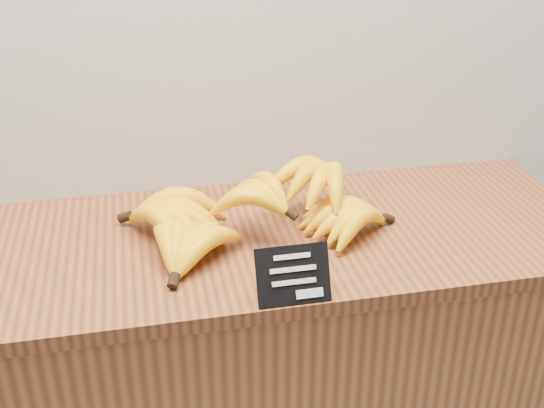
# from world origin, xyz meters

# --- Properties ---
(counter) EXTENTS (1.37, 0.50, 0.90)m
(counter) POSITION_xyz_m (0.15, 2.75, 0.45)
(counter) COLOR #A46135
(counter) RESTS_ON ground
(counter_top) EXTENTS (1.39, 0.54, 0.03)m
(counter_top) POSITION_xyz_m (0.15, 2.75, 0.92)
(counter_top) COLOR brown
(counter_top) RESTS_ON counter
(chalkboard_sign) EXTENTS (0.13, 0.05, 0.10)m
(chalkboard_sign) POSITION_xyz_m (0.14, 2.51, 0.98)
(chalkboard_sign) COLOR black
(chalkboard_sign) RESTS_ON counter_top
(banana_pile) EXTENTS (0.57, 0.35, 0.12)m
(banana_pile) POSITION_xyz_m (0.11, 2.75, 0.98)
(banana_pile) COLOR yellow
(banana_pile) RESTS_ON counter_top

